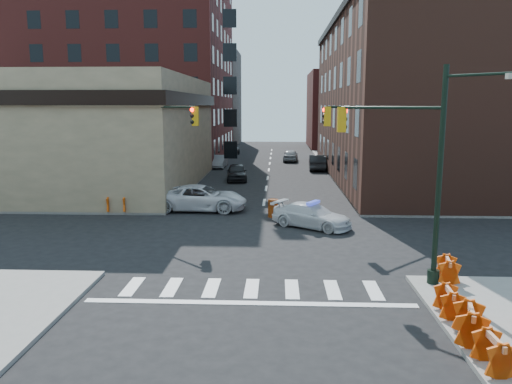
# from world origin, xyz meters

# --- Properties ---
(ground) EXTENTS (140.00, 140.00, 0.00)m
(ground) POSITION_xyz_m (0.00, 0.00, 0.00)
(ground) COLOR black
(ground) RESTS_ON ground
(sidewalk_nw) EXTENTS (34.00, 54.50, 0.15)m
(sidewalk_nw) POSITION_xyz_m (-23.00, 32.75, 0.07)
(sidewalk_nw) COLOR gray
(sidewalk_nw) RESTS_ON ground
(sidewalk_ne) EXTENTS (34.00, 54.50, 0.15)m
(sidewalk_ne) POSITION_xyz_m (23.00, 32.75, 0.07)
(sidewalk_ne) COLOR gray
(sidewalk_ne) RESTS_ON ground
(bank_building) EXTENTS (22.00, 22.00, 9.00)m
(bank_building) POSITION_xyz_m (-17.00, 16.50, 4.50)
(bank_building) COLOR tan
(bank_building) RESTS_ON ground
(apartment_block) EXTENTS (25.00, 25.00, 24.00)m
(apartment_block) POSITION_xyz_m (-18.50, 40.00, 12.00)
(apartment_block) COLOR maroon
(apartment_block) RESTS_ON ground
(commercial_row_ne) EXTENTS (14.00, 34.00, 14.00)m
(commercial_row_ne) POSITION_xyz_m (13.00, 22.50, 7.00)
(commercial_row_ne) COLOR #4C291E
(commercial_row_ne) RESTS_ON ground
(filler_nw) EXTENTS (20.00, 18.00, 16.00)m
(filler_nw) POSITION_xyz_m (-16.00, 62.00, 8.00)
(filler_nw) COLOR brown
(filler_nw) RESTS_ON ground
(filler_ne) EXTENTS (16.00, 16.00, 12.00)m
(filler_ne) POSITION_xyz_m (14.00, 58.00, 6.00)
(filler_ne) COLOR maroon
(filler_ne) RESTS_ON ground
(signal_pole_se) EXTENTS (5.40, 5.27, 8.00)m
(signal_pole_se) POSITION_xyz_m (6.04, -5.52, 4.61)
(signal_pole_se) COLOR black
(signal_pole_se) RESTS_ON sidewalk_se
(signal_pole_nw) EXTENTS (3.58, 3.67, 8.00)m
(signal_pole_nw) POSITION_xyz_m (-5.85, 5.34, 4.34)
(signal_pole_nw) COLOR black
(signal_pole_nw) RESTS_ON sidewalk_nw
(signal_pole_ne) EXTENTS (3.67, 3.58, 8.00)m
(signal_pole_ne) POSITION_xyz_m (5.84, 5.35, 4.34)
(signal_pole_ne) COLOR black
(signal_pole_ne) RESTS_ON sidewalk_ne
(tree_ne_near) EXTENTS (3.00, 3.00, 4.85)m
(tree_ne_near) POSITION_xyz_m (7.50, 26.00, 3.49)
(tree_ne_near) COLOR black
(tree_ne_near) RESTS_ON sidewalk_ne
(tree_ne_far) EXTENTS (3.00, 3.00, 4.85)m
(tree_ne_far) POSITION_xyz_m (7.50, 34.00, 3.49)
(tree_ne_far) COLOR black
(tree_ne_far) RESTS_ON sidewalk_ne
(police_car) EXTENTS (4.89, 4.05, 1.34)m
(police_car) POSITION_xyz_m (2.86, 2.86, 0.67)
(police_car) COLOR silver
(police_car) RESTS_ON ground
(pickup) EXTENTS (6.04, 2.98, 1.65)m
(pickup) POSITION_xyz_m (-4.02, 7.12, 0.82)
(pickup) COLOR silver
(pickup) RESTS_ON ground
(parked_car_wnear) EXTENTS (2.20, 4.57, 1.50)m
(parked_car_wnear) POSITION_xyz_m (-2.79, 20.36, 0.75)
(parked_car_wnear) COLOR black
(parked_car_wnear) RESTS_ON ground
(parked_car_wfar) EXTENTS (1.58, 4.18, 1.36)m
(parked_car_wfar) POSITION_xyz_m (-5.50, 29.70, 0.68)
(parked_car_wfar) COLOR gray
(parked_car_wfar) RESTS_ON ground
(parked_car_wdeep) EXTENTS (2.48, 5.09, 1.43)m
(parked_car_wdeep) POSITION_xyz_m (-5.50, 42.83, 0.71)
(parked_car_wdeep) COLOR black
(parked_car_wdeep) RESTS_ON ground
(parked_car_enear) EXTENTS (1.88, 4.94, 1.61)m
(parked_car_enear) POSITION_xyz_m (5.12, 28.30, 0.80)
(parked_car_enear) COLOR black
(parked_car_enear) RESTS_ON ground
(parked_car_efar) EXTENTS (2.00, 4.37, 1.45)m
(parked_car_efar) POSITION_xyz_m (2.50, 36.43, 0.73)
(parked_car_efar) COLOR gray
(parked_car_efar) RESTS_ON ground
(pedestrian_a) EXTENTS (0.84, 0.69, 1.97)m
(pedestrian_a) POSITION_xyz_m (-9.85, 6.56, 1.14)
(pedestrian_a) COLOR black
(pedestrian_a) RESTS_ON sidewalk_nw
(pedestrian_b) EXTENTS (1.10, 0.95, 1.94)m
(pedestrian_b) POSITION_xyz_m (-12.18, 6.00, 1.12)
(pedestrian_b) COLOR black
(pedestrian_b) RESTS_ON sidewalk_nw
(pedestrian_c) EXTENTS (1.12, 0.83, 1.77)m
(pedestrian_c) POSITION_xyz_m (-11.50, 6.37, 1.03)
(pedestrian_c) COLOR black
(pedestrian_c) RESTS_ON sidewalk_nw
(barrel_road) EXTENTS (0.67, 0.67, 1.10)m
(barrel_road) POSITION_xyz_m (0.67, 5.40, 0.55)
(barrel_road) COLOR #C43B09
(barrel_road) RESTS_ON ground
(barrel_bank) EXTENTS (0.68, 0.68, 0.94)m
(barrel_bank) POSITION_xyz_m (-5.50, 8.82, 0.47)
(barrel_bank) COLOR #F1460B
(barrel_bank) RESTS_ON ground
(barricade_se_a) EXTENTS (0.79, 1.27, 0.89)m
(barricade_se_a) POSITION_xyz_m (7.41, -6.05, 0.59)
(barricade_se_a) COLOR orange
(barricade_se_a) RESTS_ON sidewalk_se
(barricade_se_b) EXTENTS (0.67, 1.21, 0.88)m
(barricade_se_b) POSITION_xyz_m (6.40, -9.22, 0.59)
(barricade_se_b) COLOR #C44A09
(barricade_se_b) RESTS_ON sidewalk_se
(barricade_se_c) EXTENTS (0.98, 1.46, 1.00)m
(barricade_se_c) POSITION_xyz_m (6.40, -11.00, 0.65)
(barricade_se_c) COLOR orange
(barricade_se_c) RESTS_ON sidewalk_se
(barricade_se_e) EXTENTS (0.62, 1.19, 0.88)m
(barricade_se_e) POSITION_xyz_m (6.40, -12.56, 0.59)
(barricade_se_e) COLOR #E04C0A
(barricade_se_e) RESTS_ON sidewalk_se
(barricade_nw_a) EXTENTS (1.23, 0.70, 0.89)m
(barricade_nw_a) POSITION_xyz_m (-6.84, 6.34, 0.59)
(barricade_nw_a) COLOR #C83809
(barricade_nw_a) RESTS_ON sidewalk_nw
(barricade_nw_b) EXTENTS (1.38, 0.72, 1.02)m
(barricade_nw_b) POSITION_xyz_m (-9.07, 5.70, 0.66)
(barricade_nw_b) COLOR #D9610A
(barricade_nw_b) RESTS_ON sidewalk_nw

